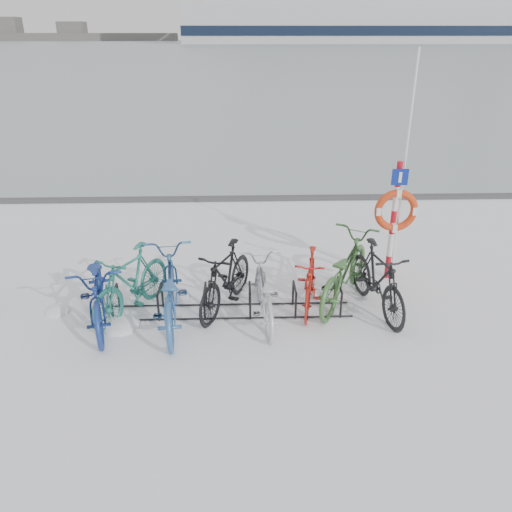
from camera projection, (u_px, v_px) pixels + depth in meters
The scene contains 15 objects.
ground at pixel (228, 312), 8.12m from camera, with size 900.00×900.00×0.00m, color white.
ice_sheet at pixel (238, 47), 149.33m from camera, with size 400.00×298.00×0.02m, color #939EA6.
quay_edge at pixel (232, 199), 13.48m from camera, with size 400.00×0.25×0.10m, color #3F3F42.
bike_rack at pixel (228, 302), 8.05m from camera, with size 4.00×0.48×0.46m.
lifebuoy_station at pixel (396, 210), 8.68m from camera, with size 0.76×0.22×3.96m.
cruise_ferry at pixel (386, 3), 187.04m from camera, with size 153.73×28.96×50.51m.
bike_0 at pixel (98, 288), 7.67m from camera, with size 0.76×2.18×1.14m, color navy.
bike_1 at pixel (131, 280), 7.92m from camera, with size 0.53×1.88×1.13m, color #206B5E.
bike_2 at pixel (169, 289), 7.64m from camera, with size 0.77×2.20×1.15m, color #2E5C98.
bike_3 at pixel (226, 276), 8.07m from camera, with size 0.53×1.86×1.12m, color black.
bike_4 at pixel (263, 291), 7.77m from camera, with size 0.65×1.86×0.98m, color #B7B8C0.
bike_5 at pixel (310, 279), 8.12m from camera, with size 0.46×1.63×0.98m, color #A61D13.
bike_6 at pixel (344, 268), 8.31m from camera, with size 0.77×2.21×1.16m, color #396531.
bike_7 at pixel (378, 278), 7.99m from camera, with size 0.54×1.91×1.15m, color black.
snow_drifts at pixel (180, 306), 8.29m from camera, with size 4.62×1.72×0.22m.
Camera 1 is at (0.23, -7.04, 4.18)m, focal length 35.00 mm.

